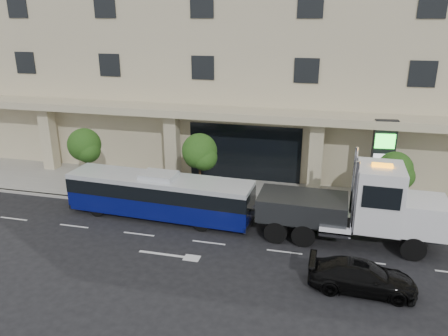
{
  "coord_description": "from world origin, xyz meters",
  "views": [
    {
      "loc": [
        5.7,
        -21.2,
        11.37
      ],
      "look_at": [
        -0.04,
        2.0,
        3.0
      ],
      "focal_mm": 35.0,
      "sensor_mm": 36.0,
      "label": 1
    }
  ],
  "objects_px": {
    "tow_truck": "(358,207)",
    "signage_pylon": "(382,162)",
    "black_sedan": "(362,277)",
    "city_bus": "(160,195)"
  },
  "relations": [
    {
      "from": "black_sedan",
      "to": "city_bus",
      "type": "bearing_deg",
      "value": 67.66
    },
    {
      "from": "black_sedan",
      "to": "signage_pylon",
      "type": "distance_m",
      "value": 10.09
    },
    {
      "from": "tow_truck",
      "to": "black_sedan",
      "type": "relative_size",
      "value": 2.32
    },
    {
      "from": "tow_truck",
      "to": "signage_pylon",
      "type": "height_order",
      "value": "signage_pylon"
    },
    {
      "from": "city_bus",
      "to": "tow_truck",
      "type": "relative_size",
      "value": 1.04
    },
    {
      "from": "black_sedan",
      "to": "signage_pylon",
      "type": "bearing_deg",
      "value": -7.73
    },
    {
      "from": "city_bus",
      "to": "black_sedan",
      "type": "height_order",
      "value": "city_bus"
    },
    {
      "from": "black_sedan",
      "to": "signage_pylon",
      "type": "height_order",
      "value": "signage_pylon"
    },
    {
      "from": "black_sedan",
      "to": "signage_pylon",
      "type": "xyz_separation_m",
      "value": [
        1.43,
        9.74,
        2.21
      ]
    },
    {
      "from": "black_sedan",
      "to": "tow_truck",
      "type": "bearing_deg",
      "value": 2.4
    }
  ]
}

